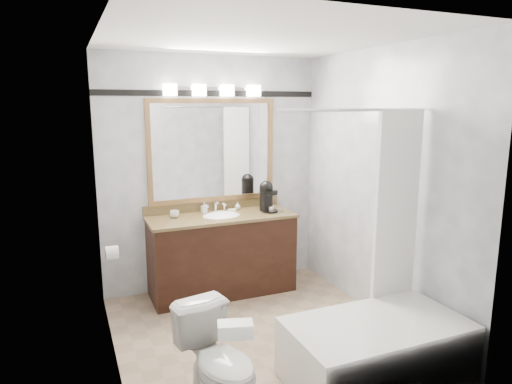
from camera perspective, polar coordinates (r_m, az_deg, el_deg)
room at (r=3.76m, az=0.49°, el=-0.46°), size 2.42×2.62×2.52m
vanity at (r=4.89m, az=-4.29°, el=-7.56°), size 1.53×0.58×0.97m
mirror at (r=4.91m, az=-5.45°, el=5.15°), size 1.40×0.04×1.10m
vanity_light_bar at (r=4.84m, az=-5.39°, el=12.57°), size 1.02×0.14×0.12m
accent_stripe at (r=4.90m, az=-5.62°, el=12.16°), size 2.40×0.01×0.06m
bathtub at (r=3.63m, az=14.93°, el=-17.62°), size 1.30×0.75×1.96m
tp_roll at (r=4.26m, az=-17.57°, el=-7.24°), size 0.11×0.12×0.12m
toilet at (r=3.17m, az=-4.61°, el=-20.49°), size 0.51×0.74×0.69m
tissue_box at (r=2.72m, az=-2.60°, el=-16.78°), size 0.22×0.16×0.08m
coffee_maker at (r=4.91m, az=1.35°, el=-0.46°), size 0.18×0.22×0.33m
cup_left at (r=4.74m, az=-10.16°, el=-2.72°), size 0.12×0.12×0.07m
soap_bottle_a at (r=4.88m, az=-6.52°, el=-1.97°), size 0.06×0.06×0.12m
soap_bottle_b at (r=5.02m, az=-2.32°, el=-1.74°), size 0.07×0.07×0.08m
soap_bar at (r=4.93m, az=-3.02°, el=-2.30°), size 0.09×0.06×0.03m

